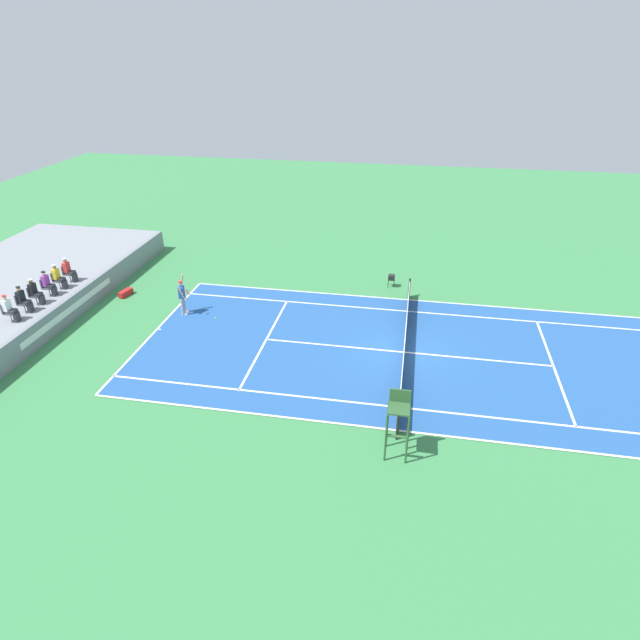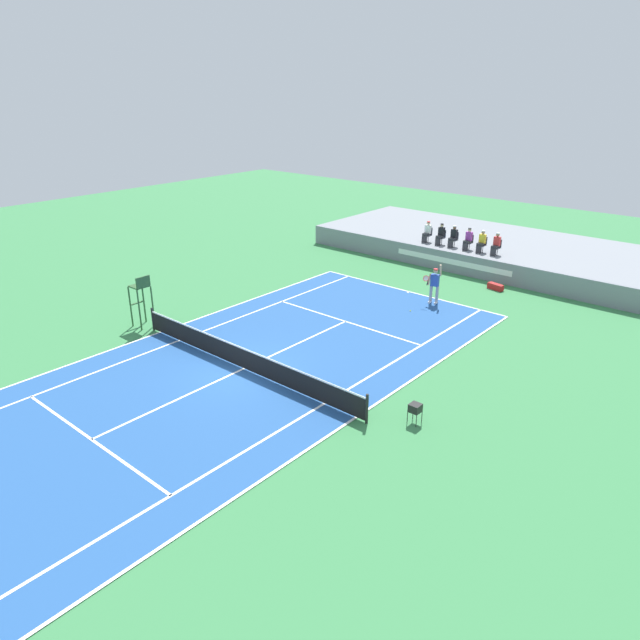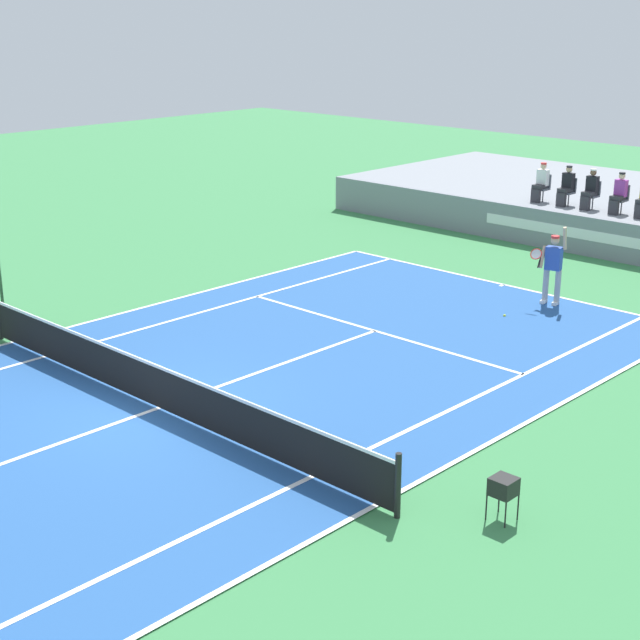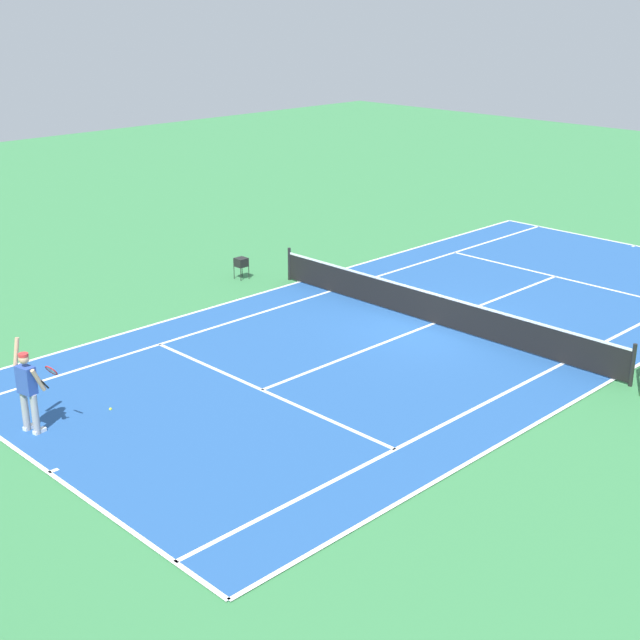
% 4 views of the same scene
% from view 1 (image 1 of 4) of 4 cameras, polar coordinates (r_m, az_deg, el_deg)
% --- Properties ---
extents(ground_plane, '(80.00, 80.00, 0.00)m').
position_cam_1_polar(ground_plane, '(24.40, 8.93, -3.45)').
color(ground_plane, '#387F47').
extents(court, '(11.08, 23.88, 0.03)m').
position_cam_1_polar(court, '(24.40, 8.93, -3.43)').
color(court, '#235193').
rests_on(court, ground).
extents(net, '(11.98, 0.10, 1.07)m').
position_cam_1_polar(net, '(24.14, 9.02, -2.40)').
color(net, black).
rests_on(net, ground).
extents(barrier_wall, '(21.05, 0.25, 1.22)m').
position_cam_1_polar(barrier_wall, '(29.19, -25.25, 0.91)').
color(barrier_wall, gray).
rests_on(barrier_wall, ground).
extents(spectator_seated_0, '(0.44, 0.60, 1.27)m').
position_cam_1_polar(spectator_seated_0, '(27.63, -30.22, 1.04)').
color(spectator_seated_0, '#474C56').
rests_on(spectator_seated_0, bleacher_platform).
extents(spectator_seated_1, '(0.44, 0.60, 1.27)m').
position_cam_1_polar(spectator_seated_1, '(28.27, -29.09, 1.90)').
color(spectator_seated_1, '#474C56').
rests_on(spectator_seated_1, bleacher_platform).
extents(spectator_seated_2, '(0.44, 0.60, 1.27)m').
position_cam_1_polar(spectator_seated_2, '(28.86, -28.11, 2.64)').
color(spectator_seated_2, '#474C56').
rests_on(spectator_seated_2, bleacher_platform).
extents(spectator_seated_3, '(0.44, 0.60, 1.27)m').
position_cam_1_polar(spectator_seated_3, '(29.55, -27.04, 3.46)').
color(spectator_seated_3, '#474C56').
rests_on(spectator_seated_3, bleacher_platform).
extents(spectator_seated_4, '(0.44, 0.60, 1.27)m').
position_cam_1_polar(spectator_seated_4, '(30.17, -26.14, 4.14)').
color(spectator_seated_4, '#474C56').
rests_on(spectator_seated_4, bleacher_platform).
extents(spectator_seated_5, '(0.44, 0.60, 1.27)m').
position_cam_1_polar(spectator_seated_5, '(30.82, -25.24, 4.82)').
color(spectator_seated_5, '#474C56').
rests_on(spectator_seated_5, bleacher_platform).
extents(tennis_player, '(0.75, 0.73, 2.08)m').
position_cam_1_polar(tennis_player, '(27.87, -14.47, 2.47)').
color(tennis_player, '#9E9EA3').
rests_on(tennis_player, ground).
extents(tennis_ball, '(0.07, 0.07, 0.07)m').
position_cam_1_polar(tennis_ball, '(27.45, -11.09, 0.21)').
color(tennis_ball, '#D1E533').
rests_on(tennis_ball, ground).
extents(umpire_chair, '(0.77, 0.77, 2.44)m').
position_cam_1_polar(umpire_chair, '(18.02, 8.37, -10.16)').
color(umpire_chair, '#2D562D').
rests_on(umpire_chair, ground).
extents(equipment_bag, '(0.95, 0.50, 0.32)m').
position_cam_1_polar(equipment_bag, '(31.18, -20.00, 2.73)').
color(equipment_bag, red).
rests_on(equipment_bag, ground).
extents(ball_hopper, '(0.36, 0.36, 0.70)m').
position_cam_1_polar(ball_hopper, '(30.51, 7.63, 4.55)').
color(ball_hopper, black).
rests_on(ball_hopper, ground).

